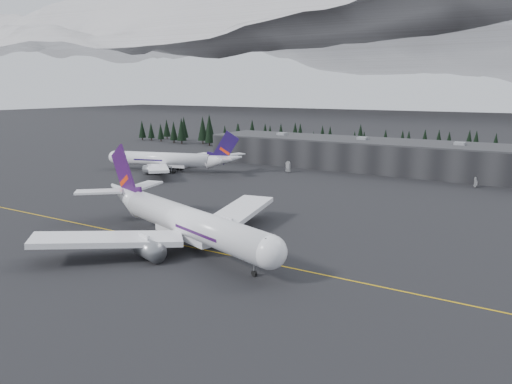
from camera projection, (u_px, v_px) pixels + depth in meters
The scene contains 8 objects.
ground at pixel (209, 247), 110.81m from camera, with size 1400.00×1400.00×0.00m, color black.
taxiline at pixel (203, 250), 109.14m from camera, with size 400.00×0.40×0.02m, color gold.
terminal at pixel (384, 155), 213.69m from camera, with size 160.00×30.00×12.60m.
treeline at pixel (408, 144), 244.28m from camera, with size 360.00×20.00×15.00m, color black.
jet_main at pixel (179, 219), 112.46m from camera, with size 67.55×60.86×20.41m.
jet_parked at pixel (173, 160), 209.68m from camera, with size 59.41×53.83×17.87m.
gse_vehicle_a at pixel (288, 171), 208.68m from camera, with size 2.19×4.74×1.32m, color silver.
gse_vehicle_b at pixel (476, 186), 176.84m from camera, with size 1.53×3.81×1.30m, color silver.
Camera 1 is at (64.46, -84.70, 34.78)m, focal length 35.00 mm.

